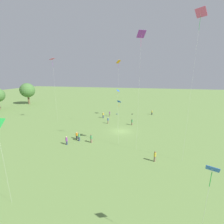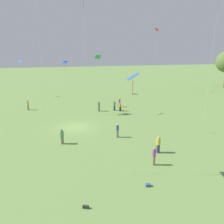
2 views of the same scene
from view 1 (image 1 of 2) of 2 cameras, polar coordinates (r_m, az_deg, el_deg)
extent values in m
plane|color=#6B8E47|center=(36.62, 3.48, -7.33)|extent=(240.00, 240.00, 0.00)
cylinder|color=brown|center=(79.57, -29.14, 4.10)|extent=(0.77, 0.77, 3.96)
sphere|color=#477538|center=(79.06, -29.53, 7.23)|extent=(6.41, 6.41, 6.41)
cylinder|color=#333D5B|center=(32.18, -12.42, -9.93)|extent=(0.53, 0.53, 0.88)
cylinder|color=#4C9956|center=(31.88, -12.49, -8.67)|extent=(0.62, 0.62, 0.65)
sphere|color=#A87A56|center=(31.72, -12.54, -7.93)|extent=(0.24, 0.24, 0.24)
cylinder|color=#333D5B|center=(47.42, -3.39, -1.71)|extent=(0.48, 0.48, 0.92)
cylinder|color=gold|center=(47.21, -3.40, -0.79)|extent=(0.57, 0.57, 0.65)
sphere|color=tan|center=(47.09, -3.41, -0.26)|extent=(0.24, 0.24, 0.24)
cylinder|color=#847056|center=(25.63, 15.94, -16.81)|extent=(0.37, 0.37, 0.87)
cylinder|color=gold|center=(25.25, 16.06, -15.33)|extent=(0.44, 0.44, 0.64)
sphere|color=brown|center=(25.04, 16.13, -14.45)|extent=(0.24, 0.24, 0.24)
cylinder|color=#847056|center=(49.09, -0.92, -1.13)|extent=(0.34, 0.34, 0.92)
cylinder|color=purple|center=(48.90, -0.92, -0.28)|extent=(0.40, 0.40, 0.60)
sphere|color=#A87A56|center=(48.79, -0.92, 0.20)|extent=(0.24, 0.24, 0.24)
cylinder|color=#847056|center=(41.09, 7.61, -4.42)|extent=(0.45, 0.45, 0.79)
cylinder|color=#4C9956|center=(40.86, 7.65, -3.41)|extent=(0.53, 0.53, 0.73)
sphere|color=brown|center=(40.71, 7.67, -2.75)|extent=(0.24, 0.24, 0.24)
cylinder|color=#232328|center=(33.15, -13.26, -9.33)|extent=(0.37, 0.37, 0.79)
cylinder|color=orange|center=(32.90, -13.32, -8.26)|extent=(0.44, 0.44, 0.55)
sphere|color=beige|center=(32.75, -13.36, -7.62)|extent=(0.24, 0.24, 0.24)
cylinder|color=#232328|center=(52.77, 14.95, -0.59)|extent=(0.39, 0.39, 0.82)
cylinder|color=gold|center=(52.60, 15.00, 0.15)|extent=(0.46, 0.46, 0.58)
sphere|color=tan|center=(52.51, 15.03, 0.58)|extent=(0.24, 0.24, 0.24)
cylinder|color=#333D5B|center=(31.19, -16.85, -11.16)|extent=(0.34, 0.34, 0.75)
cylinder|color=purple|center=(30.89, -16.95, -9.92)|extent=(0.40, 0.40, 0.73)
sphere|color=beige|center=(30.70, -17.01, -9.09)|extent=(0.24, 0.24, 0.24)
cylinder|color=#847056|center=(30.97, -7.84, -10.74)|extent=(0.54, 0.54, 0.84)
cylinder|color=#4C9956|center=(30.66, -7.89, -9.46)|extent=(0.63, 0.63, 0.67)
sphere|color=brown|center=(30.48, -7.92, -8.67)|extent=(0.24, 0.24, 0.24)
cylinder|color=#847056|center=(41.91, -1.54, -3.82)|extent=(0.34, 0.34, 0.93)
cylinder|color=#2D5193|center=(41.68, -1.55, -2.83)|extent=(0.40, 0.40, 0.59)
sphere|color=beige|center=(41.56, -1.55, -2.28)|extent=(0.24, 0.24, 0.24)
cube|color=orange|center=(36.65, 2.46, 18.58)|extent=(1.24, 1.12, 0.72)
cylinder|color=purple|center=(36.59, 2.45, 17.26)|extent=(0.04, 0.04, 1.08)
cylinder|color=silver|center=(36.91, 2.33, 5.92)|extent=(0.01, 0.01, 16.23)
cube|color=blue|center=(11.16, 33.96, -17.54)|extent=(0.75, 0.85, 0.53)
cylinder|color=green|center=(11.53, 33.44, -20.64)|extent=(0.04, 0.04, 1.02)
cylinder|color=silver|center=(13.55, 31.24, -32.22)|extent=(0.01, 0.01, 7.96)
cube|color=blue|center=(27.76, 2.66, 4.01)|extent=(0.68, 0.76, 0.41)
cylinder|color=orange|center=(27.88, 2.64, 2.75)|extent=(0.04, 0.04, 0.86)
cylinder|color=silver|center=(28.81, 2.56, -4.35)|extent=(0.01, 0.01, 8.51)
cylinder|color=silver|center=(19.27, -35.73, -16.40)|extent=(0.01, 0.01, 8.88)
cube|color=purple|center=(25.81, 11.12, 27.14)|extent=(1.36, 1.51, 0.92)
cylinder|color=#E54C99|center=(25.59, 10.99, 24.80)|extent=(0.04, 0.04, 1.40)
cylinder|color=silver|center=(25.40, 10.09, 5.46)|extent=(0.01, 0.01, 19.29)
cube|color=#E54C99|center=(25.19, 30.82, 29.82)|extent=(1.56, 1.60, 0.86)
cylinder|color=green|center=(24.85, 30.42, 27.13)|extent=(0.04, 0.04, 1.70)
cylinder|color=silver|center=(24.20, 27.70, 5.62)|extent=(0.01, 0.01, 20.94)
cube|color=blue|center=(47.91, 2.35, 8.16)|extent=(1.18, 1.08, 0.54)
cylinder|color=red|center=(48.01, 2.34, 7.12)|extent=(0.04, 0.04, 1.15)
cylinder|color=silver|center=(48.53, 2.30, 3.22)|extent=(0.01, 0.01, 8.41)
cube|color=#E54C99|center=(43.80, -21.87, 18.24)|extent=(1.18, 1.13, 0.41)
cylinder|color=purple|center=(43.71, -21.72, 16.71)|extent=(0.04, 0.04, 1.66)
cylinder|color=silver|center=(43.89, -20.84, 7.00)|extent=(0.01, 0.01, 17.25)
cube|color=#33518C|center=(51.59, 1.91, -0.78)|extent=(0.32, 0.44, 0.22)
cube|color=#262628|center=(52.04, 7.69, -0.78)|extent=(0.33, 0.46, 0.21)
camera|label=2|loc=(62.78, 10.54, 11.09)|focal=35.00mm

